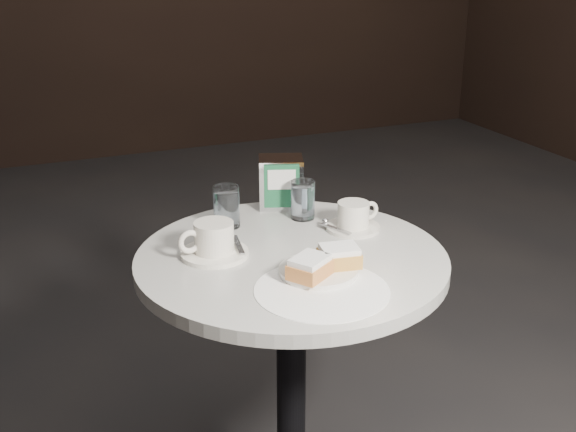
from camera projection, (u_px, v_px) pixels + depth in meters
The scene contains 8 objects.
cafe_table at pixel (291, 332), 1.68m from camera, with size 0.70×0.70×0.74m.
sugar_spill at pixel (322, 290), 1.45m from camera, with size 0.27×0.27×0.00m, color white.
beignet_plate at pixel (322, 266), 1.51m from camera, with size 0.21×0.21×0.06m.
coffee_cup_left at pixel (213, 241), 1.59m from camera, with size 0.17×0.17×0.08m.
coffee_cup_right at pixel (354, 218), 1.74m from camera, with size 0.15×0.15×0.07m.
water_glass_left at pixel (227, 207), 1.75m from camera, with size 0.08×0.08×0.10m.
water_glass_right at pixel (303, 200), 1.80m from camera, with size 0.08×0.08×0.10m.
napkin_dispenser at pixel (281, 182), 1.88m from camera, with size 0.14×0.12×0.13m.
Camera 1 is at (-0.58, -1.35, 1.41)m, focal length 45.00 mm.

